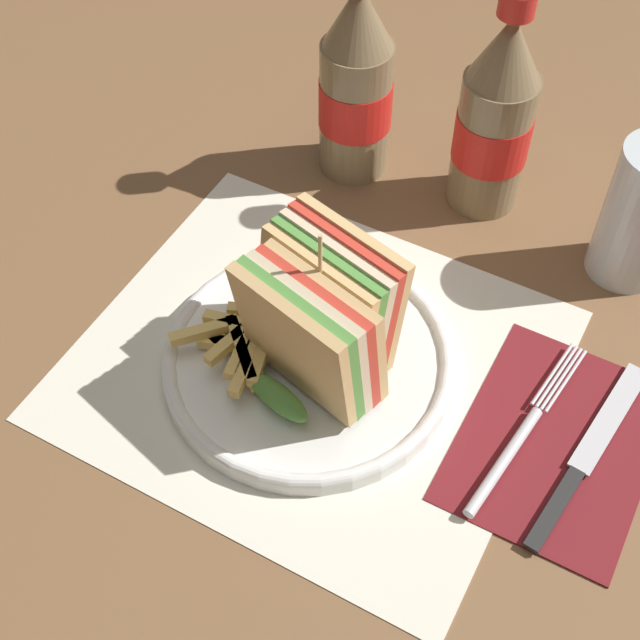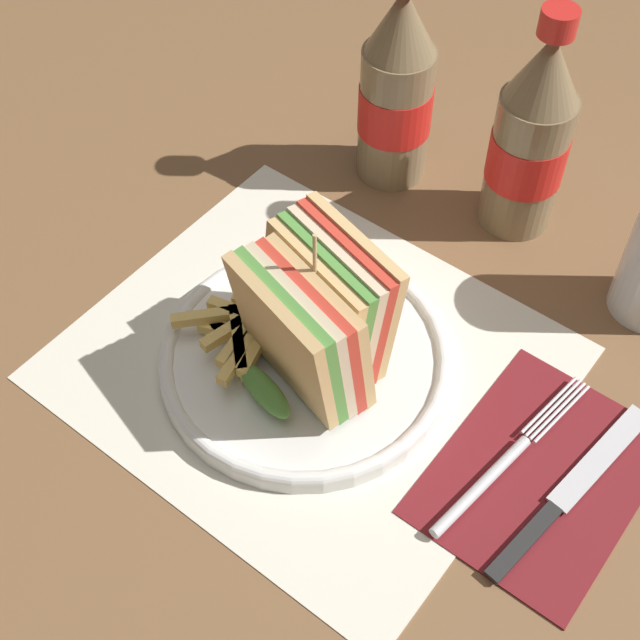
{
  "view_description": "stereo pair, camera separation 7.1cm",
  "coord_description": "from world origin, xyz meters",
  "px_view_note": "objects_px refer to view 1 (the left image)",
  "views": [
    {
      "loc": [
        0.24,
        -0.36,
        0.6
      ],
      "look_at": [
        0.02,
        0.03,
        0.04
      ],
      "focal_mm": 50.0,
      "sensor_mm": 36.0,
      "label": 1
    },
    {
      "loc": [
        0.3,
        -0.32,
        0.6
      ],
      "look_at": [
        0.02,
        0.03,
        0.04
      ],
      "focal_mm": 50.0,
      "sensor_mm": 36.0,
      "label": 2
    }
  ],
  "objects_px": {
    "coke_bottle_near": "(356,85)",
    "glass_near": "(639,222)",
    "fork": "(517,440)",
    "knife": "(587,455)",
    "coke_bottle_far": "(495,119)",
    "plate_main": "(308,360)",
    "club_sandwich": "(319,319)"
  },
  "relations": [
    {
      "from": "coke_bottle_near",
      "to": "glass_near",
      "type": "bearing_deg",
      "value": -1.66
    },
    {
      "from": "fork",
      "to": "knife",
      "type": "xyz_separation_m",
      "value": [
        0.05,
        0.02,
        -0.0
      ]
    },
    {
      "from": "fork",
      "to": "coke_bottle_far",
      "type": "distance_m",
      "value": 0.29
    },
    {
      "from": "knife",
      "to": "coke_bottle_near",
      "type": "distance_m",
      "value": 0.38
    },
    {
      "from": "coke_bottle_near",
      "to": "knife",
      "type": "bearing_deg",
      "value": -34.53
    },
    {
      "from": "plate_main",
      "to": "coke_bottle_far",
      "type": "relative_size",
      "value": 1.09
    },
    {
      "from": "knife",
      "to": "glass_near",
      "type": "xyz_separation_m",
      "value": [
        -0.03,
        0.2,
        0.05
      ]
    },
    {
      "from": "glass_near",
      "to": "knife",
      "type": "bearing_deg",
      "value": -80.64
    },
    {
      "from": "knife",
      "to": "coke_bottle_near",
      "type": "relative_size",
      "value": 0.88
    },
    {
      "from": "fork",
      "to": "club_sandwich",
      "type": "bearing_deg",
      "value": -168.23
    },
    {
      "from": "knife",
      "to": "coke_bottle_far",
      "type": "bearing_deg",
      "value": 135.18
    },
    {
      "from": "plate_main",
      "to": "coke_bottle_near",
      "type": "height_order",
      "value": "coke_bottle_near"
    },
    {
      "from": "club_sandwich",
      "to": "plate_main",
      "type": "bearing_deg",
      "value": 169.47
    },
    {
      "from": "plate_main",
      "to": "club_sandwich",
      "type": "bearing_deg",
      "value": -10.53
    },
    {
      "from": "knife",
      "to": "plate_main",
      "type": "bearing_deg",
      "value": -166.29
    },
    {
      "from": "coke_bottle_far",
      "to": "glass_near",
      "type": "relative_size",
      "value": 1.64
    },
    {
      "from": "knife",
      "to": "club_sandwich",
      "type": "bearing_deg",
      "value": -165.39
    },
    {
      "from": "club_sandwich",
      "to": "coke_bottle_far",
      "type": "distance_m",
      "value": 0.26
    },
    {
      "from": "coke_bottle_far",
      "to": "plate_main",
      "type": "bearing_deg",
      "value": -100.47
    },
    {
      "from": "coke_bottle_near",
      "to": "club_sandwich",
      "type": "bearing_deg",
      "value": -68.83
    },
    {
      "from": "plate_main",
      "to": "fork",
      "type": "height_order",
      "value": "plate_main"
    },
    {
      "from": "plate_main",
      "to": "knife",
      "type": "bearing_deg",
      "value": 6.63
    },
    {
      "from": "club_sandwich",
      "to": "knife",
      "type": "relative_size",
      "value": 0.76
    },
    {
      "from": "plate_main",
      "to": "coke_bottle_near",
      "type": "bearing_deg",
      "value": 108.95
    },
    {
      "from": "knife",
      "to": "fork",
      "type": "bearing_deg",
      "value": -156.51
    },
    {
      "from": "club_sandwich",
      "to": "coke_bottle_near",
      "type": "height_order",
      "value": "coke_bottle_near"
    },
    {
      "from": "coke_bottle_far",
      "to": "coke_bottle_near",
      "type": "bearing_deg",
      "value": -172.7
    },
    {
      "from": "coke_bottle_near",
      "to": "coke_bottle_far",
      "type": "relative_size",
      "value": 1.0
    },
    {
      "from": "coke_bottle_near",
      "to": "fork",
      "type": "bearing_deg",
      "value": -41.42
    },
    {
      "from": "club_sandwich",
      "to": "fork",
      "type": "distance_m",
      "value": 0.18
    },
    {
      "from": "plate_main",
      "to": "fork",
      "type": "xyz_separation_m",
      "value": [
        0.18,
        0.01,
        -0.0
      ]
    },
    {
      "from": "plate_main",
      "to": "coke_bottle_far",
      "type": "distance_m",
      "value": 0.27
    }
  ]
}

